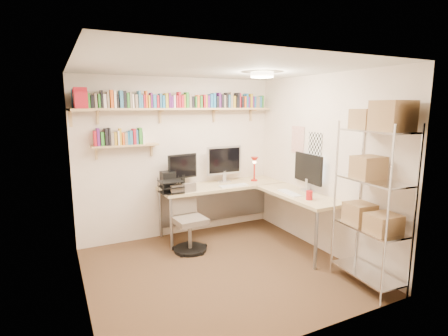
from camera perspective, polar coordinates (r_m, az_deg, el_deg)
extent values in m
plane|color=#42311C|center=(4.64, -0.58, -16.29)|extent=(3.20, 3.20, 0.00)
cube|color=beige|center=(5.61, -7.30, 1.67)|extent=(3.20, 0.04, 2.50)
cube|color=beige|center=(3.84, -22.67, -2.93)|extent=(0.04, 3.00, 2.50)
cube|color=beige|center=(5.13, 15.69, 0.59)|extent=(0.04, 3.00, 2.50)
cube|color=beige|center=(3.00, 12.04, -5.88)|extent=(3.20, 0.04, 2.50)
cube|color=silver|center=(4.18, -0.65, 16.08)|extent=(3.20, 3.00, 0.04)
cube|color=white|center=(5.50, 11.93, 4.52)|extent=(0.01, 0.30, 0.42)
cube|color=white|center=(5.20, 14.63, 3.54)|extent=(0.01, 0.28, 0.38)
cylinder|color=#FFEAC6|center=(4.69, 6.23, 14.87)|extent=(0.30, 0.30, 0.06)
cube|color=tan|center=(5.43, -7.04, 9.55)|extent=(3.05, 0.25, 0.03)
cube|color=tan|center=(4.71, -22.61, 8.80)|extent=(0.25, 1.00, 0.03)
cube|color=tan|center=(5.27, -15.78, 3.56)|extent=(0.95, 0.20, 0.02)
cube|color=tan|center=(5.22, -19.91, 8.25)|extent=(0.03, 0.20, 0.20)
cube|color=tan|center=(5.40, -10.30, 8.72)|extent=(0.03, 0.20, 0.20)
cube|color=tan|center=(5.72, -1.51, 8.95)|extent=(0.03, 0.20, 0.20)
cube|color=tan|center=(6.05, 4.59, 8.98)|extent=(0.03, 0.20, 0.20)
cube|color=gray|center=(5.13, -22.87, 10.17)|extent=(0.04, 0.14, 0.21)
cube|color=gray|center=(5.14, -22.32, 10.29)|extent=(0.04, 0.12, 0.23)
cube|color=teal|center=(5.14, -21.84, 10.03)|extent=(0.03, 0.15, 0.17)
cube|color=#2F802A|center=(5.15, -21.31, 10.19)|extent=(0.04, 0.14, 0.20)
cube|color=black|center=(5.15, -20.74, 10.09)|extent=(0.04, 0.15, 0.17)
cube|color=gray|center=(5.16, -20.25, 10.25)|extent=(0.03, 0.13, 0.20)
cube|color=#2F802A|center=(5.16, -19.75, 10.24)|extent=(0.03, 0.13, 0.19)
cube|color=black|center=(5.17, -19.37, 10.55)|extent=(0.03, 0.13, 0.24)
cube|color=white|center=(5.17, -18.93, 10.28)|extent=(0.04, 0.11, 0.19)
cube|color=gray|center=(5.18, -18.44, 10.50)|extent=(0.03, 0.11, 0.22)
cube|color=orange|center=(5.18, -17.90, 10.66)|extent=(0.04, 0.11, 0.25)
cube|color=white|center=(5.19, -17.42, 10.64)|extent=(0.03, 0.13, 0.24)
cube|color=black|center=(5.20, -17.02, 10.35)|extent=(0.03, 0.13, 0.18)
cube|color=teal|center=(5.21, -16.49, 10.70)|extent=(0.04, 0.14, 0.24)
cube|color=black|center=(5.21, -15.96, 10.70)|extent=(0.04, 0.13, 0.24)
cube|color=#2F802A|center=(5.22, -15.45, 10.57)|extent=(0.03, 0.12, 0.21)
cube|color=gray|center=(5.23, -15.05, 10.65)|extent=(0.02, 0.11, 0.22)
cube|color=white|center=(5.24, -14.70, 10.50)|extent=(0.02, 0.11, 0.19)
cube|color=gray|center=(5.25, -14.20, 10.51)|extent=(0.04, 0.13, 0.19)
cube|color=teal|center=(5.26, -13.72, 10.82)|extent=(0.03, 0.14, 0.24)
cube|color=teal|center=(5.26, -13.36, 10.51)|extent=(0.03, 0.14, 0.18)
cube|color=#AE1726|center=(5.27, -13.01, 10.55)|extent=(0.02, 0.15, 0.19)
cube|color=orange|center=(5.28, -12.64, 10.87)|extent=(0.02, 0.12, 0.25)
cube|color=#B89122|center=(5.29, -12.23, 10.53)|extent=(0.03, 0.13, 0.18)
cube|color=#591B68|center=(5.30, -11.88, 10.75)|extent=(0.02, 0.14, 0.22)
cube|color=teal|center=(5.31, -11.39, 10.63)|extent=(0.04, 0.14, 0.19)
cube|color=#AE1726|center=(5.32, -10.85, 10.60)|extent=(0.03, 0.11, 0.19)
cube|color=teal|center=(5.33, -10.39, 10.74)|extent=(0.03, 0.12, 0.21)
cube|color=#206DA7|center=(5.34, -10.00, 10.60)|extent=(0.04, 0.15, 0.18)
cube|color=#B89122|center=(5.36, -9.47, 10.79)|extent=(0.04, 0.14, 0.21)
cube|color=#591B68|center=(5.37, -8.99, 10.84)|extent=(0.03, 0.12, 0.22)
cube|color=#591B68|center=(5.38, -8.60, 10.60)|extent=(0.04, 0.11, 0.17)
cube|color=white|center=(5.40, -8.20, 10.68)|extent=(0.03, 0.11, 0.19)
cube|color=#AE1726|center=(5.41, -7.80, 10.67)|extent=(0.03, 0.13, 0.18)
cube|color=#AE1726|center=(5.42, -7.39, 10.96)|extent=(0.03, 0.12, 0.24)
cube|color=#AE1726|center=(5.44, -6.95, 10.69)|extent=(0.04, 0.13, 0.18)
cube|color=#B89122|center=(5.45, -6.60, 10.77)|extent=(0.02, 0.13, 0.20)
cube|color=#2F802A|center=(5.46, -6.16, 10.96)|extent=(0.04, 0.13, 0.23)
cube|color=gray|center=(5.48, -5.67, 10.85)|extent=(0.04, 0.11, 0.21)
cube|color=black|center=(5.50, -5.26, 10.65)|extent=(0.04, 0.13, 0.17)
cube|color=#2F802A|center=(5.51, -4.81, 10.66)|extent=(0.03, 0.15, 0.17)
cube|color=orange|center=(5.53, -4.39, 10.78)|extent=(0.04, 0.11, 0.20)
cube|color=#2F802A|center=(5.55, -3.89, 10.73)|extent=(0.04, 0.11, 0.19)
cube|color=#AE1726|center=(5.57, -3.43, 10.82)|extent=(0.03, 0.15, 0.20)
cube|color=#B89122|center=(5.58, -3.11, 10.80)|extent=(0.03, 0.14, 0.20)
cube|color=#591B68|center=(5.60, -2.74, 10.76)|extent=(0.04, 0.13, 0.19)
cube|color=#206DA7|center=(5.62, -2.22, 10.86)|extent=(0.04, 0.12, 0.21)
cube|color=#206DA7|center=(5.64, -1.77, 10.95)|extent=(0.04, 0.13, 0.23)
cube|color=black|center=(5.66, -1.30, 10.71)|extent=(0.04, 0.15, 0.18)
cube|color=#591B68|center=(5.68, -0.89, 11.00)|extent=(0.04, 0.13, 0.24)
cube|color=black|center=(5.70, -0.47, 10.87)|extent=(0.04, 0.14, 0.21)
cube|color=gray|center=(5.72, -0.06, 10.79)|extent=(0.04, 0.12, 0.20)
cube|color=black|center=(5.74, 0.32, 11.00)|extent=(0.03, 0.11, 0.24)
cube|color=teal|center=(5.75, 0.64, 10.82)|extent=(0.03, 0.14, 0.20)
cube|color=gray|center=(5.77, 1.07, 11.02)|extent=(0.04, 0.11, 0.25)
cube|color=#B89122|center=(5.80, 1.49, 10.73)|extent=(0.04, 0.12, 0.19)
cube|color=black|center=(5.81, 1.83, 10.65)|extent=(0.02, 0.15, 0.17)
cube|color=black|center=(5.83, 2.14, 10.99)|extent=(0.03, 0.14, 0.24)
cube|color=#AE1726|center=(5.85, 2.45, 10.95)|extent=(0.03, 0.12, 0.24)
cube|color=black|center=(5.87, 2.83, 10.66)|extent=(0.04, 0.13, 0.18)
cube|color=orange|center=(5.89, 3.23, 10.69)|extent=(0.03, 0.13, 0.19)
cube|color=#206DA7|center=(5.91, 3.56, 10.91)|extent=(0.03, 0.14, 0.23)
cube|color=#591B68|center=(5.93, 3.89, 10.64)|extent=(0.03, 0.11, 0.18)
cube|color=#B89122|center=(5.95, 4.24, 10.88)|extent=(0.04, 0.13, 0.23)
cube|color=#591B68|center=(5.97, 4.60, 10.68)|extent=(0.03, 0.11, 0.19)
cube|color=#206DA7|center=(5.99, 4.84, 10.66)|extent=(0.03, 0.13, 0.19)
cube|color=gray|center=(6.00, 5.12, 10.60)|extent=(0.03, 0.13, 0.17)
cube|color=gray|center=(6.02, 5.36, 10.64)|extent=(0.03, 0.14, 0.18)
cube|color=teal|center=(6.04, 5.75, 10.65)|extent=(0.04, 0.12, 0.19)
cube|color=#2F802A|center=(6.07, 6.06, 10.71)|extent=(0.03, 0.14, 0.20)
cube|color=#AE1726|center=(4.28, -22.29, 10.24)|extent=(0.14, 0.04, 0.19)
cube|color=#AE1726|center=(4.32, -22.35, 10.54)|extent=(0.14, 0.03, 0.24)
cube|color=teal|center=(4.36, -22.39, 10.49)|extent=(0.13, 0.03, 0.23)
cube|color=#591B68|center=(4.40, -22.40, 10.08)|extent=(0.12, 0.03, 0.17)
cube|color=gray|center=(4.44, -22.45, 10.13)|extent=(0.14, 0.04, 0.18)
cube|color=white|center=(4.48, -22.51, 10.48)|extent=(0.11, 0.03, 0.24)
cube|color=#AE1726|center=(4.53, -22.56, 10.50)|extent=(0.12, 0.04, 0.24)
cube|color=#AE1726|center=(4.58, -22.59, 10.36)|extent=(0.14, 0.03, 0.22)
cube|color=gray|center=(4.62, -22.64, 10.47)|extent=(0.13, 0.03, 0.24)
cube|color=gray|center=(4.66, -22.66, 10.33)|extent=(0.11, 0.03, 0.22)
cube|color=#206DA7|center=(4.69, -22.70, 10.39)|extent=(0.15, 0.03, 0.23)
cube|color=teal|center=(4.74, -22.72, 10.06)|extent=(0.15, 0.04, 0.18)
cube|color=white|center=(4.78, -22.75, 10.03)|extent=(0.15, 0.03, 0.18)
cube|color=#AE1726|center=(4.82, -22.80, 10.27)|extent=(0.13, 0.04, 0.22)
cube|color=#591B68|center=(4.86, -22.82, 10.06)|extent=(0.14, 0.04, 0.18)
cube|color=black|center=(4.91, -22.88, 10.37)|extent=(0.12, 0.04, 0.24)
cube|color=#206DA7|center=(4.95, -22.92, 10.36)|extent=(0.11, 0.04, 0.24)
cube|color=white|center=(4.99, -22.95, 10.28)|extent=(0.13, 0.04, 0.23)
cube|color=white|center=(5.04, -22.98, 10.21)|extent=(0.14, 0.04, 0.22)
cube|color=black|center=(5.09, -23.00, 9.98)|extent=(0.13, 0.03, 0.18)
cube|color=#591B68|center=(5.13, -23.03, 10.03)|extent=(0.12, 0.03, 0.19)
cube|color=#AE1726|center=(5.20, -20.33, 4.54)|extent=(0.03, 0.15, 0.21)
cube|color=#591B68|center=(5.20, -19.88, 4.77)|extent=(0.04, 0.14, 0.25)
cube|color=#2F802A|center=(5.21, -19.26, 4.51)|extent=(0.04, 0.12, 0.19)
cube|color=black|center=(5.21, -18.70, 4.82)|extent=(0.04, 0.15, 0.24)
cube|color=black|center=(5.22, -18.24, 4.89)|extent=(0.03, 0.14, 0.25)
cube|color=gray|center=(5.23, -17.80, 4.56)|extent=(0.04, 0.12, 0.18)
cube|color=#B89122|center=(5.23, -17.33, 4.59)|extent=(0.03, 0.12, 0.18)
cube|color=white|center=(5.24, -16.92, 4.74)|extent=(0.02, 0.14, 0.20)
cube|color=#B89122|center=(5.24, -16.60, 4.94)|extent=(0.03, 0.12, 0.24)
cube|color=orange|center=(5.25, -16.20, 4.62)|extent=(0.03, 0.13, 0.17)
cube|color=gray|center=(5.26, -15.79, 4.66)|extent=(0.04, 0.13, 0.18)
cube|color=#206DA7|center=(5.26, -15.41, 4.73)|extent=(0.02, 0.12, 0.19)
cube|color=teal|center=(5.27, -14.99, 4.84)|extent=(0.04, 0.11, 0.20)
cube|color=#AE1726|center=(5.28, -14.49, 5.01)|extent=(0.04, 0.14, 0.23)
cube|color=teal|center=(5.29, -14.09, 4.95)|extent=(0.03, 0.12, 0.21)
cube|color=#2F802A|center=(5.30, -13.57, 5.12)|extent=(0.04, 0.15, 0.24)
cube|color=white|center=(5.31, -13.12, 4.83)|extent=(0.03, 0.15, 0.18)
cube|color=#D0B387|center=(5.65, 0.12, -2.85)|extent=(2.11, 0.67, 0.04)
cube|color=#D0B387|center=(5.19, 12.47, -4.27)|extent=(0.67, 1.44, 0.04)
cylinder|color=gray|center=(5.15, -8.58, -9.00)|extent=(0.04, 0.04, 0.78)
cylinder|color=gray|center=(5.66, -10.32, -7.30)|extent=(0.04, 0.04, 0.78)
cylinder|color=gray|center=(6.47, 6.98, -5.00)|extent=(0.04, 0.04, 0.78)
cylinder|color=gray|center=(4.66, 14.79, -11.35)|extent=(0.04, 0.04, 0.78)
cylinder|color=gray|center=(5.02, 19.64, -10.02)|extent=(0.04, 0.04, 0.78)
cube|color=gray|center=(5.99, -1.12, -5.60)|extent=(2.00, 0.02, 0.61)
cube|color=silver|center=(5.72, 0.02, 1.27)|extent=(0.61, 0.03, 0.47)
cube|color=black|center=(5.70, 0.12, 1.24)|extent=(0.55, 0.00, 0.40)
cube|color=black|center=(5.45, -6.79, 0.29)|extent=(0.49, 0.03, 0.38)
cube|color=black|center=(5.25, 13.57, -0.05)|extent=(0.03, 0.64, 0.42)
cube|color=silver|center=(5.23, 13.38, -0.07)|extent=(0.00, 0.58, 0.36)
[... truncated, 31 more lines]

